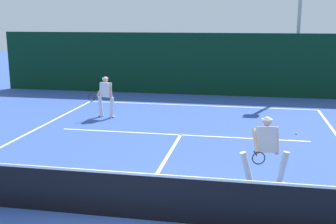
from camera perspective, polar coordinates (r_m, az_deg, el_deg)
name	(u,v)px	position (r m, az deg, el deg)	size (l,w,h in m)	color
ground_plane	(130,218)	(8.65, -5.14, -14.05)	(80.00, 80.00, 0.00)	#3352A6
court_line_baseline_far	(199,105)	(19.30, 4.13, 0.88)	(10.39, 0.10, 0.01)	white
court_line_service	(181,135)	(14.40, 1.72, -3.09)	(8.47, 0.10, 0.01)	white
court_line_centre	(162,165)	(11.52, -0.75, -7.10)	(0.10, 6.40, 0.01)	white
tennis_net	(129,195)	(8.44, -5.21, -11.02)	(11.39, 0.09, 1.11)	#1E4723
player_near	(266,148)	(10.07, 12.98, -4.78)	(1.17, 0.91, 1.68)	silver
player_far	(106,95)	(16.99, -8.39, 2.28)	(0.94, 0.89, 1.64)	silver
tennis_ball	(296,134)	(15.09, 16.85, -2.79)	(0.07, 0.07, 0.07)	#D1E033
back_fence_windscreen	(206,64)	(21.87, 5.09, 6.41)	(22.06, 0.12, 3.17)	black
light_pole	(300,2)	(22.95, 17.35, 13.89)	(0.55, 0.44, 7.62)	#9EA39E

